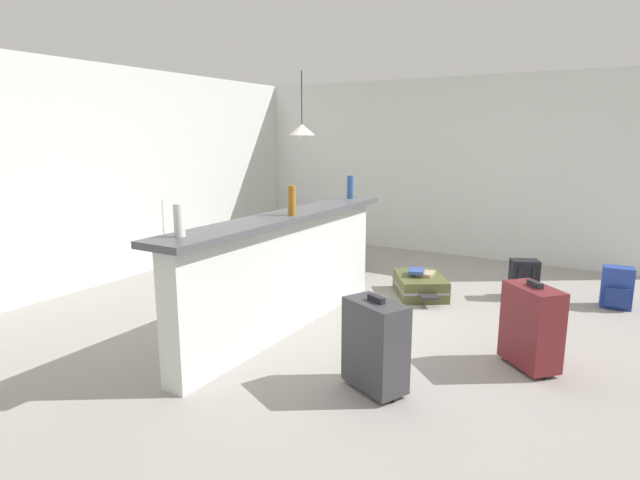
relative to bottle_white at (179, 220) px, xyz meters
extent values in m
cube|color=gray|center=(1.85, -0.39, -1.18)|extent=(13.00, 13.00, 0.05)
cube|color=silver|center=(1.85, 2.66, 0.09)|extent=(6.60, 0.10, 2.50)
cube|color=silver|center=(4.90, -0.09, 0.09)|extent=(0.10, 6.00, 2.50)
cube|color=silver|center=(1.21, -0.04, -0.66)|extent=(2.80, 0.20, 0.99)
cube|color=#4C4C51|center=(1.21, -0.04, -0.14)|extent=(2.96, 0.40, 0.05)
cylinder|color=silver|center=(0.00, 0.00, 0.00)|extent=(0.07, 0.07, 0.22)
cylinder|color=#9E661E|center=(1.16, -0.13, 0.02)|extent=(0.07, 0.07, 0.25)
cylinder|color=#284C89|center=(2.47, -0.02, 0.01)|extent=(0.07, 0.07, 0.24)
cube|color=#4C331E|center=(3.26, 1.00, -0.44)|extent=(1.10, 0.80, 0.04)
cylinder|color=#4C331E|center=(2.77, 0.66, -0.81)|extent=(0.06, 0.06, 0.70)
cylinder|color=#4C331E|center=(3.75, 0.66, -0.81)|extent=(0.06, 0.06, 0.70)
cylinder|color=#4C331E|center=(2.77, 1.34, -0.81)|extent=(0.06, 0.06, 0.70)
cylinder|color=#4C331E|center=(3.75, 1.34, -0.81)|extent=(0.06, 0.06, 0.70)
cube|color=black|center=(3.16, 0.41, -0.73)|extent=(0.43, 0.43, 0.04)
cube|color=black|center=(3.15, 0.59, -0.47)|extent=(0.40, 0.07, 0.48)
cylinder|color=black|center=(3.02, 0.24, -0.95)|extent=(0.04, 0.04, 0.41)
cylinder|color=black|center=(3.33, 0.26, -0.95)|extent=(0.04, 0.04, 0.41)
cylinder|color=black|center=(2.99, 0.56, -0.95)|extent=(0.04, 0.04, 0.41)
cylinder|color=black|center=(3.31, 0.58, -0.95)|extent=(0.04, 0.04, 0.41)
cylinder|color=black|center=(3.25, 1.08, 1.01)|extent=(0.01, 0.01, 0.67)
cone|color=white|center=(3.25, 1.08, 0.62)|extent=(0.34, 0.34, 0.14)
sphere|color=white|center=(3.25, 1.08, 0.54)|extent=(0.07, 0.07, 0.07)
cube|color=#51562D|center=(2.76, -0.73, -1.05)|extent=(0.83, 0.77, 0.22)
cube|color=gray|center=(2.76, -0.73, -1.05)|extent=(0.85, 0.78, 0.02)
cube|color=#2D2D33|center=(2.41, -0.95, -1.05)|extent=(0.21, 0.23, 0.02)
cube|color=#38383D|center=(0.55, -1.19, -0.83)|extent=(0.41, 0.50, 0.60)
cylinder|color=black|center=(0.47, -1.37, -1.13)|extent=(0.05, 0.07, 0.06)
cylinder|color=black|center=(0.63, -1.02, -1.13)|extent=(0.05, 0.07, 0.06)
cube|color=#232328|center=(0.55, -1.19, -0.51)|extent=(0.10, 0.14, 0.04)
cube|color=black|center=(3.20, -1.72, -0.95)|extent=(0.28, 0.33, 0.42)
cube|color=black|center=(3.30, -1.67, -1.02)|extent=(0.14, 0.23, 0.19)
cube|color=black|center=(3.14, -1.82, -0.97)|extent=(0.04, 0.04, 0.36)
cube|color=black|center=(3.08, -1.70, -0.97)|extent=(0.04, 0.04, 0.36)
cube|color=#233D93|center=(3.36, -2.58, -0.95)|extent=(0.20, 0.29, 0.42)
cube|color=navy|center=(3.25, -2.59, -1.02)|extent=(0.08, 0.22, 0.19)
cube|color=black|center=(3.46, -2.50, -0.97)|extent=(0.03, 0.04, 0.36)
cube|color=black|center=(3.47, -2.64, -0.97)|extent=(0.03, 0.04, 0.36)
cube|color=maroon|center=(1.45, -2.05, -0.83)|extent=(0.48, 0.48, 0.60)
cylinder|color=black|center=(1.58, -1.91, -1.13)|extent=(0.06, 0.06, 0.06)
cylinder|color=black|center=(1.31, -2.18, -1.13)|extent=(0.06, 0.06, 0.06)
cube|color=#232328|center=(1.45, -2.05, -0.51)|extent=(0.13, 0.13, 0.04)
cube|color=tan|center=(2.80, -0.78, -0.92)|extent=(0.23, 0.18, 0.03)
cube|color=#334C99|center=(2.73, -0.70, -0.88)|extent=(0.25, 0.21, 0.03)
camera|label=1|loc=(-2.45, -2.52, 0.56)|focal=29.03mm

